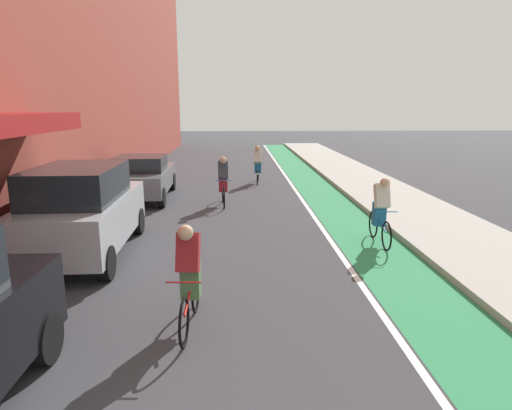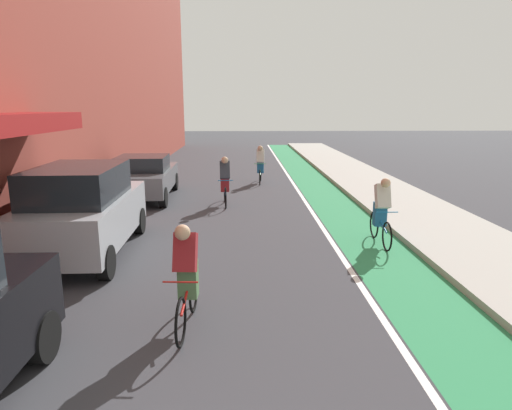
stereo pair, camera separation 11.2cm
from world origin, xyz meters
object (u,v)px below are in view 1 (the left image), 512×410
object	(u,v)px
cyclist_mid	(381,210)
cyclist_far	(258,164)
parked_sedan_gray	(142,177)
cyclist_trailing	(223,180)
parked_suv_silver	(82,210)
cyclist_lead	(189,273)

from	to	relation	value
cyclist_mid	cyclist_far	bearing A→B (deg)	106.05
parked_sedan_gray	cyclist_trailing	xyz separation A→B (m)	(2.89, -1.17, 0.07)
parked_suv_silver	cyclist_lead	world-z (taller)	parked_suv_silver
parked_suv_silver	cyclist_mid	xyz separation A→B (m)	(6.73, 0.55, -0.21)
parked_suv_silver	cyclist_lead	distance (m)	4.29
cyclist_trailing	cyclist_mid	bearing A→B (deg)	-48.80
cyclist_far	cyclist_trailing	bearing A→B (deg)	-107.37
parked_suv_silver	cyclist_lead	size ratio (longest dim) A/B	2.45
cyclist_lead	cyclist_mid	xyz separation A→B (m)	(4.08, 3.92, -0.04)
parked_sedan_gray	cyclist_mid	world-z (taller)	cyclist_mid
cyclist_trailing	parked_sedan_gray	bearing A→B (deg)	158.03
parked_sedan_gray	cyclist_trailing	bearing A→B (deg)	-21.97
cyclist_mid	cyclist_far	world-z (taller)	cyclist_mid
parked_suv_silver	cyclist_lead	bearing A→B (deg)	-51.80
cyclist_trailing	cyclist_far	size ratio (longest dim) A/B	1.03
parked_sedan_gray	cyclist_far	xyz separation A→B (m)	(4.23, 3.13, 0.02)
cyclist_trailing	cyclist_far	xyz separation A→B (m)	(1.34, 4.29, -0.04)
parked_suv_silver	parked_sedan_gray	bearing A→B (deg)	90.00
parked_sedan_gray	cyclist_trailing	size ratio (longest dim) A/B	2.46
parked_suv_silver	cyclist_trailing	xyz separation A→B (m)	(2.89, 4.94, -0.16)
parked_suv_silver	parked_sedan_gray	world-z (taller)	parked_suv_silver
cyclist_lead	parked_sedan_gray	bearing A→B (deg)	105.64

